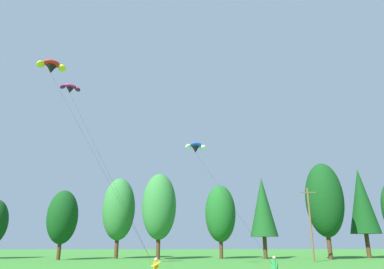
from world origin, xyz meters
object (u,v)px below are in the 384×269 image
object	(u,v)px
parafoil_kite_high_magenta	(70,88)
parafoil_kite_mid_blue_white	(196,147)
parafoil_kite_far_red_yellow	(51,66)
kite_flyer_mid	(275,267)
utility_pole	(310,222)

from	to	relation	value
parafoil_kite_high_magenta	parafoil_kite_mid_blue_white	distance (m)	16.71
parafoil_kite_high_magenta	parafoil_kite_far_red_yellow	world-z (taller)	parafoil_kite_far_red_yellow
parafoil_kite_high_magenta	parafoil_kite_mid_blue_white	size ratio (longest dim) A/B	1.28
parafoil_kite_high_magenta	kite_flyer_mid	bearing A→B (deg)	-36.50
parafoil_kite_far_red_yellow	parafoil_kite_mid_blue_white	bearing A→B (deg)	12.03
parafoil_kite_high_magenta	utility_pole	bearing A→B (deg)	15.92
parafoil_kite_high_magenta	parafoil_kite_mid_blue_white	xyz separation A→B (m)	(15.10, -0.13, -7.16)
kite_flyer_mid	parafoil_kite_high_magenta	xyz separation A→B (m)	(-19.51, 14.44, 19.24)
kite_flyer_mid	parafoil_kite_far_red_yellow	world-z (taller)	parafoil_kite_far_red_yellow
utility_pole	kite_flyer_mid	world-z (taller)	utility_pole
utility_pole	parafoil_kite_mid_blue_white	size ratio (longest dim) A/B	0.65
utility_pole	kite_flyer_mid	size ratio (longest dim) A/B	5.78
utility_pole	parafoil_kite_mid_blue_white	bearing A→B (deg)	-150.84
kite_flyer_mid	parafoil_kite_high_magenta	size ratio (longest dim) A/B	0.09
parafoil_kite_mid_blue_white	parafoil_kite_far_red_yellow	distance (m)	18.52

